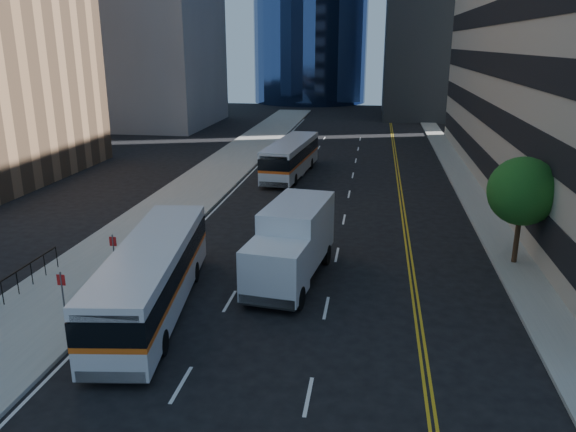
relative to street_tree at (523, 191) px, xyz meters
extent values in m
plane|color=black|center=(-9.00, -8.00, -3.64)|extent=(160.00, 160.00, 0.00)
cube|color=gray|center=(-19.50, 17.00, -3.57)|extent=(5.00, 90.00, 0.15)
cube|color=gray|center=(0.00, 17.00, -3.57)|extent=(2.00, 90.00, 0.15)
cylinder|color=#332114|center=(0.00, 0.00, -2.39)|extent=(0.24, 0.24, 2.20)
sphere|color=#134417|center=(0.00, 0.00, 0.01)|extent=(3.20, 3.20, 3.20)
cube|color=silver|center=(-15.20, -7.30, -2.83)|extent=(3.80, 11.09, 1.00)
cube|color=orange|center=(-15.20, -7.30, -2.24)|extent=(3.82, 11.12, 0.20)
cube|color=black|center=(-15.20, -7.30, -1.74)|extent=(3.82, 11.12, 0.82)
cube|color=silver|center=(-15.20, -7.30, -1.06)|extent=(3.80, 11.09, 0.45)
cylinder|color=black|center=(-15.81, -10.68, -3.19)|extent=(0.39, 0.93, 0.91)
cylinder|color=black|center=(-13.71, -10.39, -3.19)|extent=(0.39, 0.93, 0.91)
cylinder|color=black|center=(-16.64, -4.57, -3.19)|extent=(0.39, 0.93, 0.91)
cylinder|color=black|center=(-14.54, -4.29, -3.19)|extent=(0.39, 0.93, 0.91)
cube|color=silver|center=(-13.45, 17.28, -2.84)|extent=(3.22, 10.85, 0.98)
cube|color=#EC5816|center=(-13.45, 17.28, -2.26)|extent=(3.24, 10.87, 0.20)
cube|color=black|center=(-13.45, 17.28, -1.77)|extent=(3.24, 10.87, 0.80)
cube|color=silver|center=(-13.45, 17.28, -1.10)|extent=(3.22, 10.85, 0.45)
cylinder|color=black|center=(-14.76, 14.17, -3.20)|extent=(0.34, 0.91, 0.89)
cylinder|color=black|center=(-12.69, 13.99, -3.20)|extent=(0.34, 0.91, 0.89)
cylinder|color=black|center=(-14.24, 20.21, -3.20)|extent=(0.34, 0.91, 0.89)
cylinder|color=black|center=(-12.17, 20.03, -3.20)|extent=(0.34, 0.91, 0.89)
cube|color=silver|center=(-10.61, -5.94, -2.19)|extent=(2.66, 2.49, 2.10)
cube|color=black|center=(-10.73, -6.88, -1.79)|extent=(2.19, 0.34, 1.10)
cube|color=silver|center=(-10.16, -2.47, -1.59)|extent=(2.99, 5.07, 2.60)
cube|color=black|center=(-10.30, -3.56, -3.09)|extent=(2.62, 6.78, 0.25)
cylinder|color=black|center=(-11.71, -6.00, -3.16)|extent=(0.40, 0.99, 0.96)
cylinder|color=black|center=(-9.56, -6.27, -3.16)|extent=(0.40, 0.99, 0.96)
cylinder|color=black|center=(-11.07, -1.04, -3.16)|extent=(0.40, 0.99, 0.96)
cylinder|color=black|center=(-8.93, -1.31, -3.16)|extent=(0.40, 0.99, 0.96)
camera|label=1|loc=(-6.86, -26.47, 6.55)|focal=35.00mm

